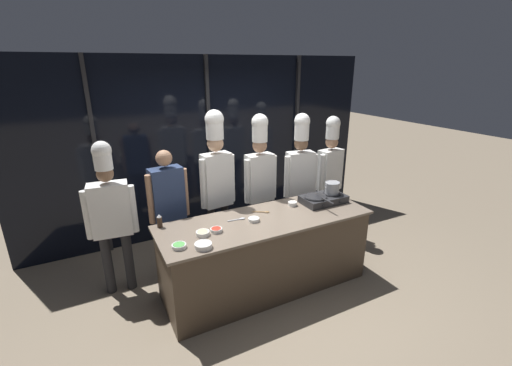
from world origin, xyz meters
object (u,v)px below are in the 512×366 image
prep_bowl_ginger (203,233)px  chef_line (260,173)px  prep_bowl_scallions (179,246)px  chef_head (110,209)px  portable_stove (323,199)px  prep_bowl_garlic (203,245)px  prep_bowl_onion (292,203)px  prep_bowl_chili_flakes (216,230)px  prep_bowl_rice (254,219)px  chef_pastry (300,170)px  stock_pot (332,187)px  chef_apprentice (330,167)px  frying_pan (316,195)px  squeeze_bottle_soy (160,221)px  serving_spoon_solid (240,219)px  chef_sous (217,174)px  person_guest (168,202)px  serving_spoon_slotted (264,212)px

prep_bowl_ginger → chef_line: size_ratio=0.07×
prep_bowl_scallions → chef_head: size_ratio=0.08×
portable_stove → prep_bowl_garlic: 1.77m
prep_bowl_onion → prep_bowl_chili_flakes: bearing=-168.6°
prep_bowl_garlic → prep_bowl_rice: bearing=23.7°
prep_bowl_rice → chef_head: (-1.41, 0.73, 0.12)m
chef_line → chef_pastry: 0.61m
prep_bowl_chili_flakes → prep_bowl_scallions: bearing=-161.4°
stock_pot → chef_apprentice: bearing=52.9°
frying_pan → prep_bowl_chili_flakes: (-1.37, -0.12, -0.10)m
squeeze_bottle_soy → serving_spoon_solid: bearing=-14.9°
chef_head → chef_sous: 1.29m
prep_bowl_garlic → person_guest: (-0.07, 1.05, 0.07)m
chef_sous → chef_pastry: 1.22m
serving_spoon_solid → chef_pastry: chef_pastry is taller
frying_pan → chef_pastry: 0.64m
chef_line → portable_stove: bearing=126.7°
prep_bowl_scallions → prep_bowl_rice: same height
prep_bowl_scallions → chef_sous: 1.27m
prep_bowl_ginger → squeeze_bottle_soy: bearing=131.9°
prep_bowl_rice → chef_line: (0.48, 0.75, 0.26)m
prep_bowl_garlic → portable_stove: bearing=12.4°
squeeze_bottle_soy → person_guest: size_ratio=0.09×
serving_spoon_slotted → serving_spoon_solid: same height
serving_spoon_solid → chef_line: 0.92m
prep_bowl_ginger → chef_pastry: size_ratio=0.07×
prep_bowl_ginger → prep_bowl_garlic: prep_bowl_garlic is taller
chef_head → chef_pastry: size_ratio=0.93×
prep_bowl_scallions → chef_apprentice: chef_apprentice is taller
prep_bowl_onion → serving_spoon_solid: (-0.75, -0.07, -0.02)m
frying_pan → prep_bowl_chili_flakes: size_ratio=3.86×
prep_bowl_garlic → serving_spoon_solid: bearing=35.8°
person_guest → chef_apprentice: chef_apprentice is taller
prep_bowl_rice → chef_apprentice: bearing=23.7°
prep_bowl_garlic → prep_bowl_onion: 1.41m
prep_bowl_chili_flakes → person_guest: (-0.30, 0.79, 0.08)m
serving_spoon_slotted → prep_bowl_chili_flakes: bearing=-163.5°
portable_stove → chef_pastry: (0.04, 0.60, 0.21)m
portable_stove → person_guest: (-1.80, 0.67, 0.05)m
prep_bowl_scallions → chef_apprentice: bearing=19.9°
serving_spoon_slotted → person_guest: (-0.98, 0.59, 0.09)m
prep_bowl_chili_flakes → prep_bowl_garlic: (-0.23, -0.26, 0.01)m
portable_stove → stock_pot: (0.13, 0.00, 0.13)m
prep_bowl_ginger → serving_spoon_solid: 0.52m
chef_sous → chef_apprentice: chef_sous is taller
prep_bowl_chili_flakes → prep_bowl_rice: 0.47m
frying_pan → chef_apprentice: (0.75, 0.66, 0.09)m
person_guest → chef_apprentice: 2.43m
person_guest → prep_bowl_garlic: bearing=86.5°
serving_spoon_slotted → chef_head: size_ratio=0.10×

